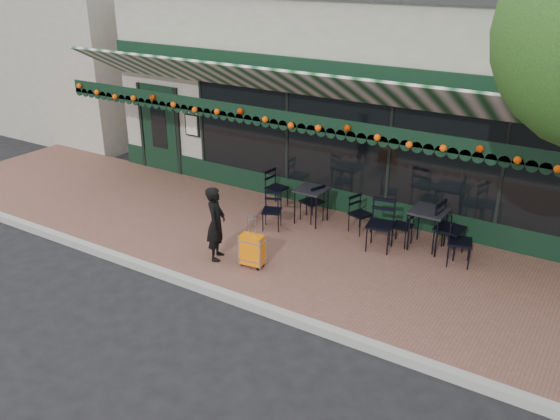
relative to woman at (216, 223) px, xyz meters
The scene contains 17 objects.
ground 1.30m from the woman, 55.03° to the right, with size 80.00×80.00×0.00m, color black.
sidewalk 1.53m from the woman, 64.70° to the left, with size 18.00×4.00×0.15m, color brown.
curb 1.30m from the woman, 57.53° to the right, with size 18.00×0.16×0.15m, color #9E9E99.
restaurant_building 7.19m from the woman, 85.41° to the left, with size 12.00×9.60×4.50m.
neighbor_building_left 14.45m from the woman, 149.95° to the left, with size 12.00×8.00×4.80m, color #AFA799.
woman is the anchor object (origin of this frame).
suitcase 0.82m from the woman, ahead, with size 0.44×0.28×0.95m.
cafe_table_a 3.95m from the woman, 37.95° to the left, with size 0.64×0.64×0.79m.
cafe_table_b 2.42m from the woman, 73.94° to the left, with size 0.60×0.60×0.75m.
chair_a_left 3.53m from the woman, 41.25° to the left, with size 0.38×0.38×0.77m, color black, non-canonical shape.
chair_a_right 4.29m from the woman, 34.41° to the left, with size 0.50×0.50×1.01m, color black, non-canonical shape.
chair_a_front 3.06m from the woman, 39.02° to the left, with size 0.49×0.49×0.98m, color black, non-canonical shape.
chair_a_extra 4.37m from the woman, 29.09° to the left, with size 0.44×0.44×0.87m, color black, non-canonical shape.
chair_b_left 2.51m from the woman, 75.22° to the left, with size 0.41×0.41×0.83m, color black, non-canonical shape.
chair_b_right 2.99m from the woman, 54.31° to the left, with size 0.38×0.38×0.76m, color black, non-canonical shape.
chair_b_front 1.65m from the woman, 84.47° to the left, with size 0.39×0.39×0.77m, color black, non-canonical shape.
chair_solo 2.72m from the woman, 98.63° to the left, with size 0.42×0.42×0.83m, color black, non-canonical shape.
Camera 1 is at (5.57, -6.79, 5.27)m, focal length 38.00 mm.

